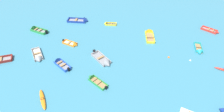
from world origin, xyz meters
TOP-DOWN VIEW (x-y plane):
  - rowboat_green_far_left at (-17.00, 24.62)m, footprint 4.42×2.35m
  - rowboat_deep_blue_near_camera at (-8.50, 29.88)m, footprint 4.74×1.98m
  - rowboat_yellow_back_row_right at (-2.83, 29.56)m, footprint 2.82×1.27m
  - rowboat_grey_near_left at (-0.94, 17.24)m, footprint 4.18×3.99m
  - kayak_red_outer_right at (18.11, 18.70)m, footprint 2.83×1.23m
  - kayak_orange_cluster_outer at (-7.69, 8.33)m, footprint 2.54×3.35m
  - rowboat_blue_near_right at (-8.25, 15.75)m, footprint 3.70×3.02m
  - rowboat_turquoise_far_back at (15.07, 23.13)m, footprint 1.23×3.42m
  - rowboat_green_far_right at (-1.76, 13.11)m, footprint 3.60×2.85m
  - rowboat_yellow_center at (6.15, 27.31)m, footprint 2.05×4.70m
  - rowboat_grey_outer_left at (-12.27, 16.30)m, footprint 3.51×4.06m
  - rowboat_red_midfield_right at (19.11, 30.25)m, footprint 3.63×2.81m
  - rowboat_orange_distant_center at (-7.74, 21.11)m, footprint 3.38×1.96m
  - mooring_buoy_between_boats_left at (13.21, 20.30)m, footprint 0.31×0.31m
  - mooring_buoy_midfield at (9.66, 20.50)m, footprint 0.37×0.37m

SIDE VIEW (x-z plane):
  - mooring_buoy_between_boats_left at x=13.21m, z-range -0.15..0.15m
  - mooring_buoy_midfield at x=9.66m, z-range -0.18..0.18m
  - kayak_red_outer_right at x=18.11m, z-range 0.00..0.26m
  - rowboat_yellow_back_row_right at x=-2.83m, z-range -0.32..0.61m
  - rowboat_orange_distant_center at x=-7.74m, z-range -0.36..0.67m
  - rowboat_green_far_right at x=-1.76m, z-range -0.36..0.69m
  - kayak_orange_cluster_outer at x=-7.69m, z-range -0.01..0.34m
  - rowboat_turquoise_far_back at x=15.07m, z-range -0.36..0.72m
  - rowboat_red_midfield_right at x=19.11m, z-range -0.38..0.75m
  - rowboat_yellow_center at x=6.15m, z-range -0.52..0.90m
  - rowboat_grey_outer_left at x=-12.27m, z-range -0.45..0.84m
  - rowboat_blue_near_right at x=-8.25m, z-range -0.36..0.77m
  - rowboat_deep_blue_near_camera at x=-8.50m, z-range -0.57..0.98m
  - rowboat_green_far_left at x=-17.00m, z-range -0.39..0.84m
  - rowboat_grey_near_left at x=-0.94m, z-range -0.48..0.94m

